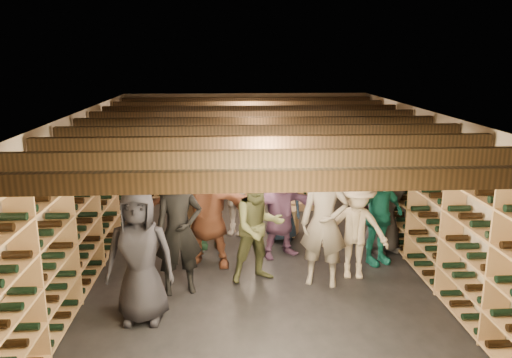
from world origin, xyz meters
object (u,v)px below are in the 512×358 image
object	(u,v)px
crate_stack_right	(284,221)
person_1	(179,231)
person_5	(207,208)
person_7	(324,223)
person_9	(235,194)
person_12	(386,202)
person_0	(140,256)
person_3	(355,229)
person_2	(258,227)
person_6	(281,200)
crate_stack_left	(190,214)
person_4	(378,216)
crate_loose	(301,205)
person_10	(208,196)
person_8	(375,189)
person_11	(280,210)

from	to	relation	value
crate_stack_right	person_1	xyz separation A→B (m)	(-1.72, -2.25, 0.65)
person_5	person_7	size ratio (longest dim) A/B	1.01
person_9	person_12	world-z (taller)	person_12
person_0	person_3	distance (m)	3.16
person_1	crate_stack_right	bearing A→B (deg)	38.56
person_1	person_9	xyz separation A→B (m)	(0.82, 2.25, -0.11)
person_0	person_2	size ratio (longest dim) A/B	1.04
person_5	person_6	world-z (taller)	person_5
crate_stack_left	person_5	distance (m)	1.47
crate_stack_right	person_0	xyz separation A→B (m)	(-2.13, -2.99, 0.61)
person_4	person_9	bearing A→B (deg)	126.16
crate_loose	person_1	distance (m)	4.45
person_10	person_5	bearing A→B (deg)	-97.80
person_0	person_5	bearing A→B (deg)	67.11
person_3	person_10	bearing A→B (deg)	156.27
person_8	person_12	xyz separation A→B (m)	(0.02, -0.55, -0.08)
person_6	person_7	bearing A→B (deg)	-54.96
person_2	person_5	bearing A→B (deg)	123.34
crate_stack_left	person_6	size ratio (longest dim) A/B	0.56
person_4	person_6	world-z (taller)	person_4
person_0	person_12	xyz separation A→B (m)	(3.72, 2.06, 0.01)
person_1	person_10	bearing A→B (deg)	64.71
crate_loose	person_2	world-z (taller)	person_2
crate_loose	person_5	distance (m)	3.50
person_6	person_7	xyz separation A→B (m)	(0.43, -1.78, 0.18)
crate_loose	person_12	distance (m)	2.77
person_4	crate_stack_right	bearing A→B (deg)	111.72
person_9	person_12	xyz separation A→B (m)	(2.49, -0.93, 0.08)
person_0	person_7	bearing A→B (deg)	21.63
person_4	crate_loose	bearing A→B (deg)	83.77
person_7	person_9	bearing A→B (deg)	136.55
person_0	person_1	distance (m)	0.85
person_1	person_6	distance (m)	2.52
person_0	person_1	world-z (taller)	person_1
crate_stack_left	crate_stack_right	world-z (taller)	crate_stack_left
crate_loose	person_10	xyz separation A→B (m)	(-1.91, -2.03, 0.82)
person_2	person_12	size ratio (longest dim) A/B	0.95
person_5	person_10	xyz separation A→B (m)	(-0.02, 0.79, -0.04)
person_11	crate_stack_right	bearing A→B (deg)	56.68
crate_loose	person_11	xyz separation A→B (m)	(-0.71, -2.51, 0.71)
person_0	person_9	world-z (taller)	person_0
crate_stack_right	person_8	bearing A→B (deg)	-13.58
person_0	person_4	world-z (taller)	person_0
person_7	person_8	size ratio (longest dim) A/B	0.98
person_9	person_7	bearing A→B (deg)	-35.66
crate_loose	person_8	xyz separation A→B (m)	(1.04, -1.88, 0.87)
person_3	person_6	world-z (taller)	person_3
person_3	crate_stack_right	bearing A→B (deg)	121.94
crate_loose	person_2	distance (m)	3.69
person_6	person_8	distance (m)	1.68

